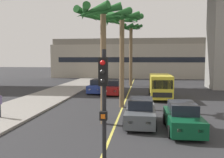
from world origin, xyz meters
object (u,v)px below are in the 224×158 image
Objects in this scene: delivery_van at (160,86)px; palm_tree_near_median at (104,23)px; car_queue_front at (141,112)px; car_queue_fourth at (183,118)px; palm_tree_far_median at (131,37)px; palm_tree_mid_median at (122,28)px; traffic_light_median_near at (104,104)px; car_queue_second at (113,88)px; car_queue_third at (98,87)px.

palm_tree_near_median is (-4.08, -9.97, 4.74)m from delivery_van.
car_queue_front and car_queue_fourth have the same top height.
palm_tree_near_median is at bearing -91.61° from palm_tree_far_median.
traffic_light_median_near is at bearing -87.43° from palm_tree_mid_median.
palm_tree_mid_median reaches higher than car_queue_second.
delivery_van is 0.69× the size of palm_tree_mid_median.
car_queue_front is at bearing 154.21° from car_queue_fourth.
car_queue_fourth is 0.98× the size of traffic_light_median_near.
palm_tree_far_median is at bearing 90.30° from palm_tree_mid_median.
palm_tree_near_median is at bearing 99.14° from traffic_light_median_near.
palm_tree_far_median reaches higher than car_queue_fourth.
car_queue_front is 13.89m from car_queue_third.
palm_tree_far_median is (-0.67, 28.84, 4.41)m from traffic_light_median_near.
car_queue_second is 14.15m from car_queue_fourth.
car_queue_second is 5.46m from delivery_van.
car_queue_fourth is 23.19m from palm_tree_far_median.
delivery_van is at bearing 54.63° from palm_tree_mid_median.
palm_tree_near_median is (2.83, -13.14, 5.31)m from car_queue_third.
delivery_van is at bearing 80.97° from traffic_light_median_near.
palm_tree_mid_median reaches higher than palm_tree_near_median.
palm_tree_mid_median is at bearing 122.19° from car_queue_fourth.
car_queue_third is 0.99× the size of traffic_light_median_near.
palm_tree_near_median is 0.93× the size of palm_tree_mid_median.
delivery_van reaches higher than car_queue_fourth.
car_queue_second is 2.17m from car_queue_third.
car_queue_third is 0.55× the size of palm_tree_mid_median.
car_queue_second is (-3.10, 11.98, 0.00)m from car_queue_front.
car_queue_front is at bearing -85.55° from palm_tree_far_median.
car_queue_second is at bearing 112.38° from car_queue_fourth.
delivery_van is 12.99m from palm_tree_far_median.
palm_tree_mid_median reaches higher than car_queue_front.
delivery_van is 18.05m from traffic_light_median_near.
car_queue_second is 9.13m from palm_tree_mid_median.
car_queue_third is at bearing 117.55° from car_queue_fourth.
car_queue_front is 21.86m from palm_tree_far_median.
delivery_van is at bearing -72.49° from palm_tree_far_median.
palm_tree_mid_median is (3.50, -7.97, 5.64)m from car_queue_third.
traffic_light_median_near reaches higher than car_queue_front.
car_queue_third is 14.45m from palm_tree_near_median.
palm_tree_near_median is at bearing -77.86° from car_queue_third.
traffic_light_median_near reaches higher than car_queue_second.
palm_tree_near_median is (-2.21, -0.20, 5.31)m from car_queue_front.
palm_tree_mid_median is at bearing 92.57° from traffic_light_median_near.
car_queue_fourth is at bearing -79.90° from palm_tree_far_median.
car_queue_fourth is 7.02m from palm_tree_near_median.
car_queue_second is 0.59× the size of palm_tree_near_median.
traffic_light_median_near is (4.08, -20.95, 1.99)m from car_queue_third.
traffic_light_median_near is at bearing -96.82° from car_queue_front.
palm_tree_far_median is at bearing 66.58° from car_queue_third.
car_queue_third is (-1.94, 0.97, 0.00)m from car_queue_second.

